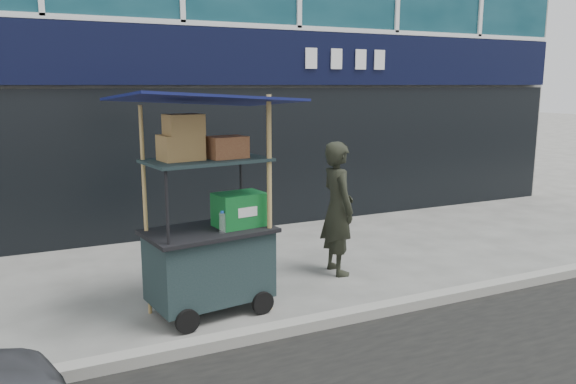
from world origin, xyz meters
TOP-DOWN VIEW (x-y plane):
  - ground at (0.00, 0.00)m, footprint 80.00×80.00m
  - curb at (0.00, -0.20)m, footprint 80.00×0.18m
  - vendor_cart at (-0.63, 0.68)m, footprint 1.95×1.50m
  - vendor_man at (1.26, 1.23)m, footprint 0.47×0.67m

SIDE VIEW (x-z plane):
  - ground at x=0.00m, z-range 0.00..0.00m
  - curb at x=0.00m, z-range 0.00..0.12m
  - vendor_cart at x=-0.63m, z-range -0.36..2.05m
  - vendor_man at x=1.26m, z-range 0.00..1.75m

